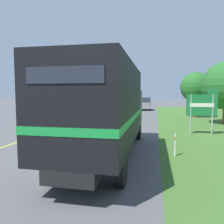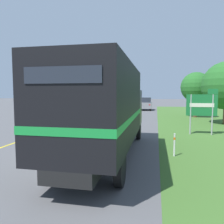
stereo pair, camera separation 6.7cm
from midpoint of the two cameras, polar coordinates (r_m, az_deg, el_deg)
The scene contains 13 objects.
ground_plane at distance 9.69m, azimuth -10.62°, elevation -10.67°, with size 200.00×200.00×0.00m, color #515154.
edge_line_yellow at distance 21.21m, azimuth -8.72°, elevation -2.20°, with size 0.12×49.57×0.01m, color yellow.
centre_dash_near at distance 9.94m, azimuth -10.00°, elevation -10.24°, with size 0.12×2.60×0.01m, color white.
centre_dash_mid_a at distance 16.14m, azimuth -1.47°, elevation -4.35°, with size 0.12×2.60×0.01m, color white.
centre_dash_mid_b at distance 22.56m, azimuth 2.22°, elevation -1.73°, with size 0.12×2.60×0.01m, color white.
centre_dash_far at distance 29.07m, azimuth 4.26°, elevation -0.27°, with size 0.12×2.60×0.01m, color white.
centre_dash_farthest at distance 35.61m, azimuth 5.56°, elevation 0.65°, with size 0.12×2.60×0.01m, color white.
horse_trailer_truck at distance 8.60m, azimuth -1.71°, elevation 1.00°, with size 2.36×8.68×3.58m.
lead_car_white at distance 23.89m, azimuth -1.44°, elevation 1.06°, with size 1.80×3.95×2.03m.
lead_car_grey_ahead at distance 34.60m, azimuth 8.67°, elevation 2.14°, with size 1.80×3.93×1.99m.
highway_sign at distance 14.73m, azimuth 22.39°, elevation 1.40°, with size 1.84×0.09×2.87m.
roadside_tree_mid at distance 25.45m, azimuth 20.92°, elevation 6.03°, with size 3.23×3.23×4.89m.
delineator_post at distance 9.40m, azimuth 15.95°, elevation -8.07°, with size 0.08×0.08×0.95m.
Camera 1 is at (3.48, -8.66, 2.57)m, focal length 35.00 mm.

